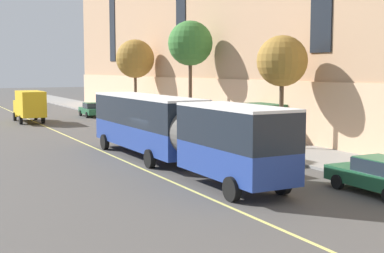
{
  "coord_description": "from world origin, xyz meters",
  "views": [
    {
      "loc": [
        -11.84,
        -27.32,
        5.21
      ],
      "look_at": [
        2.78,
        1.02,
        1.8
      ],
      "focal_mm": 50.0,
      "sensor_mm": 36.0,
      "label": 1
    }
  ],
  "objects_px": {
    "parked_car_red_0": "(141,121)",
    "parked_car_red_3": "(202,135)",
    "parked_car_silver_5": "(116,116)",
    "street_tree_far_uptown": "(190,44)",
    "fire_hydrant": "(143,120)",
    "parked_car_green_1": "(91,110)",
    "parked_car_green_4": "(379,176)",
    "parked_car_green_6": "(258,147)",
    "street_tree_far_downtown": "(135,59)",
    "city_bus": "(172,127)",
    "box_truck": "(29,105)",
    "street_tree_mid_block": "(282,61)"
  },
  "relations": [
    {
      "from": "street_tree_mid_block",
      "to": "fire_hydrant",
      "type": "bearing_deg",
      "value": 96.94
    },
    {
      "from": "parked_car_green_4",
      "to": "parked_car_green_6",
      "type": "bearing_deg",
      "value": 89.26
    },
    {
      "from": "city_bus",
      "to": "parked_car_green_4",
      "type": "height_order",
      "value": "city_bus"
    },
    {
      "from": "parked_car_green_1",
      "to": "parked_car_green_4",
      "type": "bearing_deg",
      "value": -90.09
    },
    {
      "from": "parked_car_green_1",
      "to": "parked_car_red_0",
      "type": "bearing_deg",
      "value": -90.21
    },
    {
      "from": "box_truck",
      "to": "street_tree_mid_block",
      "type": "distance_m",
      "value": 28.27
    },
    {
      "from": "parked_car_green_1",
      "to": "parked_car_red_3",
      "type": "xyz_separation_m",
      "value": [
        -0.01,
        -25.87,
        0.0
      ]
    },
    {
      "from": "box_truck",
      "to": "street_tree_mid_block",
      "type": "relative_size",
      "value": 0.94
    },
    {
      "from": "street_tree_far_uptown",
      "to": "city_bus",
      "type": "bearing_deg",
      "value": -120.23
    },
    {
      "from": "street_tree_far_downtown",
      "to": "fire_hydrant",
      "type": "relative_size",
      "value": 11.5
    },
    {
      "from": "city_bus",
      "to": "parked_car_green_1",
      "type": "height_order",
      "value": "city_bus"
    },
    {
      "from": "parked_car_green_4",
      "to": "parked_car_green_1",
      "type": "bearing_deg",
      "value": 89.91
    },
    {
      "from": "parked_car_green_6",
      "to": "box_truck",
      "type": "relative_size",
      "value": 0.66
    },
    {
      "from": "box_truck",
      "to": "fire_hydrant",
      "type": "distance_m",
      "value": 11.65
    },
    {
      "from": "street_tree_far_uptown",
      "to": "fire_hydrant",
      "type": "bearing_deg",
      "value": 112.64
    },
    {
      "from": "parked_car_red_3",
      "to": "street_tree_far_uptown",
      "type": "xyz_separation_m",
      "value": [
        3.99,
        9.56,
        6.63
      ]
    },
    {
      "from": "parked_car_red_0",
      "to": "fire_hydrant",
      "type": "bearing_deg",
      "value": 66.03
    },
    {
      "from": "city_bus",
      "to": "box_truck",
      "type": "height_order",
      "value": "city_bus"
    },
    {
      "from": "parked_car_red_0",
      "to": "parked_car_red_3",
      "type": "xyz_separation_m",
      "value": [
        0.05,
        -10.89,
        -0.0
      ]
    },
    {
      "from": "box_truck",
      "to": "street_tree_far_downtown",
      "type": "relative_size",
      "value": 0.82
    },
    {
      "from": "parked_car_red_3",
      "to": "parked_car_green_4",
      "type": "distance_m",
      "value": 15.71
    },
    {
      "from": "street_tree_far_downtown",
      "to": "city_bus",
      "type": "bearing_deg",
      "value": -107.57
    },
    {
      "from": "parked_car_green_1",
      "to": "fire_hydrant",
      "type": "relative_size",
      "value": 6.41
    },
    {
      "from": "parked_car_red_0",
      "to": "parked_car_green_1",
      "type": "xyz_separation_m",
      "value": [
        0.05,
        14.98,
        -0.0
      ]
    },
    {
      "from": "city_bus",
      "to": "parked_car_red_0",
      "type": "xyz_separation_m",
      "value": [
        4.99,
        16.82,
        -1.34
      ]
    },
    {
      "from": "city_bus",
      "to": "parked_car_green_1",
      "type": "relative_size",
      "value": 4.09
    },
    {
      "from": "parked_car_green_1",
      "to": "parked_car_green_6",
      "type": "xyz_separation_m",
      "value": [
        0.06,
        -32.42,
        0.0
      ]
    },
    {
      "from": "parked_car_red_0",
      "to": "fire_hydrant",
      "type": "xyz_separation_m",
      "value": [
        1.79,
        4.04,
        -0.29
      ]
    },
    {
      "from": "parked_car_red_3",
      "to": "fire_hydrant",
      "type": "bearing_deg",
      "value": 83.32
    },
    {
      "from": "street_tree_far_downtown",
      "to": "fire_hydrant",
      "type": "bearing_deg",
      "value": -106.32
    },
    {
      "from": "parked_car_green_1",
      "to": "street_tree_far_downtown",
      "type": "height_order",
      "value": "street_tree_far_downtown"
    },
    {
      "from": "parked_car_green_6",
      "to": "street_tree_far_downtown",
      "type": "bearing_deg",
      "value": 82.33
    },
    {
      "from": "parked_car_red_3",
      "to": "parked_car_green_6",
      "type": "height_order",
      "value": "same"
    },
    {
      "from": "street_tree_far_uptown",
      "to": "fire_hydrant",
      "type": "distance_m",
      "value": 9.04
    },
    {
      "from": "street_tree_far_uptown",
      "to": "fire_hydrant",
      "type": "height_order",
      "value": "street_tree_far_uptown"
    },
    {
      "from": "street_tree_far_downtown",
      "to": "parked_car_green_6",
      "type": "bearing_deg",
      "value": -97.67
    },
    {
      "from": "street_tree_mid_block",
      "to": "street_tree_far_downtown",
      "type": "bearing_deg",
      "value": 90.0
    },
    {
      "from": "city_bus",
      "to": "street_tree_mid_block",
      "type": "height_order",
      "value": "street_tree_mid_block"
    },
    {
      "from": "street_tree_far_uptown",
      "to": "street_tree_far_downtown",
      "type": "bearing_deg",
      "value": 90.0
    },
    {
      "from": "parked_car_silver_5",
      "to": "street_tree_far_downtown",
      "type": "bearing_deg",
      "value": 51.83
    },
    {
      "from": "parked_car_green_1",
      "to": "street_tree_far_uptown",
      "type": "xyz_separation_m",
      "value": [
        3.98,
        -16.31,
        6.63
      ]
    },
    {
      "from": "street_tree_far_downtown",
      "to": "parked_car_green_1",
      "type": "bearing_deg",
      "value": 140.43
    },
    {
      "from": "parked_car_red_3",
      "to": "street_tree_far_uptown",
      "type": "relative_size",
      "value": 0.5
    },
    {
      "from": "parked_car_red_3",
      "to": "street_tree_mid_block",
      "type": "height_order",
      "value": "street_tree_mid_block"
    },
    {
      "from": "fire_hydrant",
      "to": "parked_car_red_0",
      "type": "bearing_deg",
      "value": -113.97
    },
    {
      "from": "parked_car_green_1",
      "to": "street_tree_far_downtown",
      "type": "distance_m",
      "value": 7.58
    },
    {
      "from": "city_bus",
      "to": "parked_car_red_0",
      "type": "bearing_deg",
      "value": 73.47
    },
    {
      "from": "fire_hydrant",
      "to": "city_bus",
      "type": "bearing_deg",
      "value": -108.02
    },
    {
      "from": "parked_car_red_3",
      "to": "street_tree_mid_block",
      "type": "relative_size",
      "value": 0.63
    },
    {
      "from": "parked_car_red_0",
      "to": "parked_car_silver_5",
      "type": "relative_size",
      "value": 1.0
    }
  ]
}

